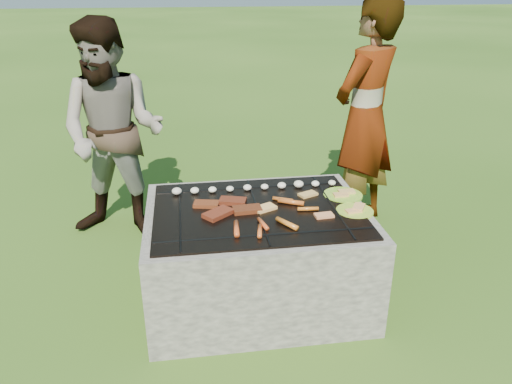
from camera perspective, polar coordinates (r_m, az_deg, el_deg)
lawn at (r=3.23m, az=0.13°, el=-11.79°), size 60.00×60.00×0.00m
fire_pit at (r=3.08m, az=0.14°, el=-7.51°), size 1.30×1.00×0.62m
mushrooms at (r=3.17m, az=-0.32°, el=0.57°), size 1.06×0.06×0.04m
pork_slabs at (r=2.92m, az=-3.33°, el=-1.77°), size 0.40×0.32×0.03m
sausages at (r=2.81m, az=2.16°, el=-2.84°), size 0.52×0.48×0.03m
bread_on_grate at (r=2.95m, az=4.06°, el=-1.56°), size 0.45×0.39×0.02m
plate_far at (r=3.16m, az=9.92°, el=-0.34°), size 0.32×0.32×0.03m
plate_near at (r=2.96m, az=11.26°, el=-2.12°), size 0.24×0.24×0.03m
cook at (r=3.92m, az=12.37°, el=8.38°), size 0.76×0.72×1.76m
bystander at (r=3.80m, az=-15.99°, el=6.48°), size 0.93×0.81×1.62m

